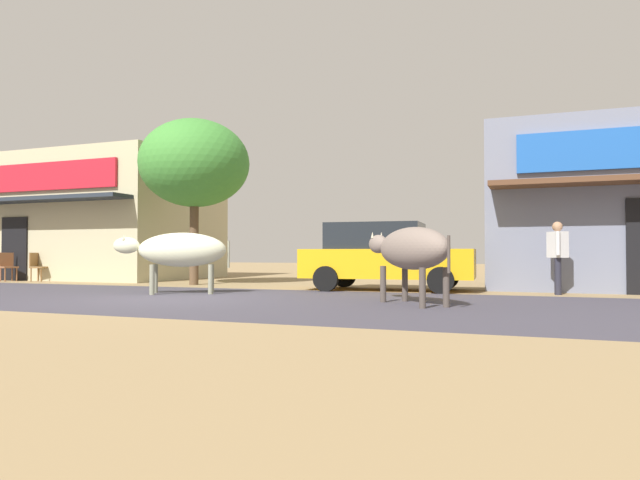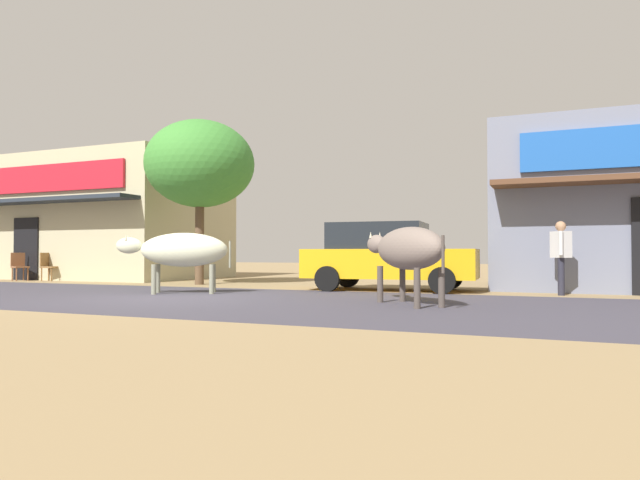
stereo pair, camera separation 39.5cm
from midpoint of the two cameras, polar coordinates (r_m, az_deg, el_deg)
The scene contains 10 objects.
ground at distance 12.02m, azimuth -15.52°, elevation -5.58°, with size 80.00×80.00×0.00m, color #9A7F55.
asphalt_road at distance 12.02m, azimuth -15.52°, elevation -5.57°, with size 72.00×6.26×0.00m, color #413E4A.
storefront_left_cafe at distance 22.60m, azimuth -21.45°, elevation 1.99°, with size 7.53×6.22×4.34m.
roadside_tree at distance 17.00m, azimuth -13.04°, elevation 7.41°, with size 3.14×3.14×4.74m.
parked_hatchback_car at distance 14.07m, azimuth 5.63°, elevation -1.56°, with size 4.21×2.16×1.64m.
cow_near_brown at distance 13.16m, azimuth -14.58°, elevation -1.00°, with size 2.39×1.65×1.36m.
cow_far_dark at distance 10.18m, azimuth 7.94°, elevation -0.92°, with size 2.09×2.11×1.36m.
pedestrian_by_shop at distance 13.43m, azimuth 21.79°, elevation -1.10°, with size 0.45×0.61×1.59m.
cafe_chair_near_tree at distance 21.16m, azimuth -29.12°, elevation -2.21°, with size 0.56×0.56×0.92m.
cafe_chair_by_doorway at distance 20.59m, azimuth -26.79°, elevation -2.26°, with size 0.52×0.52×0.92m.
Camera 1 is at (6.95, -9.71, 0.90)m, focal length 32.16 mm.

